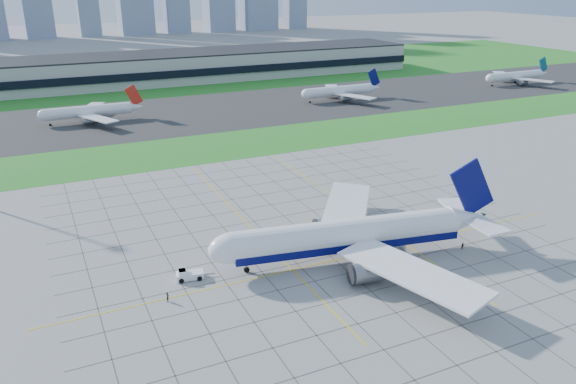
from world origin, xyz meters
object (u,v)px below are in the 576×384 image
object	(u,v)px
airliner	(349,235)
crew_far	(463,246)
distant_jet_2	(340,91)
pushback_tug	(188,275)
crew_near	(168,297)
distant_jet_1	(90,111)
distant_jet_3	(516,76)

from	to	relation	value
airliner	crew_far	bearing A→B (deg)	-5.94
distant_jet_2	crew_far	bearing A→B (deg)	-110.39
crew_far	pushback_tug	bearing A→B (deg)	-161.20
distant_jet_2	crew_near	bearing A→B (deg)	-129.71
airliner	pushback_tug	size ratio (longest dim) A/B	8.05
crew_near	distant_jet_1	bearing A→B (deg)	31.94
distant_jet_2	airliner	bearing A→B (deg)	-119.36
pushback_tug	crew_near	xyz separation A→B (m)	(-5.70, -6.39, -0.00)
distant_jet_2	distant_jet_3	distance (m)	111.00
crew_far	distant_jet_2	size ratio (longest dim) A/B	0.04
airliner	crew_near	xyz separation A→B (m)	(-38.86, -0.39, -4.51)
pushback_tug	distant_jet_3	world-z (taller)	distant_jet_3
airliner	distant_jet_2	xyz separation A→B (m)	(80.94, 143.88, -0.99)
airliner	distant_jet_2	distance (m)	165.08
pushback_tug	crew_near	world-z (taller)	pushback_tug
distant_jet_2	distant_jet_1	bearing A→B (deg)	177.36
distant_jet_1	distant_jet_3	bearing A→B (deg)	-2.22
airliner	distant_jet_2	world-z (taller)	airliner
airliner	distant_jet_1	distance (m)	153.11
distant_jet_1	distant_jet_2	xyz separation A→B (m)	(115.32, -5.31, 0.00)
airliner	distant_jet_1	xyz separation A→B (m)	(-34.38, 149.19, -0.99)
pushback_tug	distant_jet_3	size ratio (longest dim) A/B	0.18
crew_far	distant_jet_3	xyz separation A→B (m)	(167.01, 147.37, 3.66)
pushback_tug	crew_far	distance (m)	59.46
distant_jet_3	crew_far	bearing A→B (deg)	-138.58
crew_near	distant_jet_3	distance (m)	270.34
distant_jet_2	distant_jet_3	size ratio (longest dim) A/B	1.00
distant_jet_1	distant_jet_3	xyz separation A→B (m)	(226.26, -8.77, 0.00)
crew_far	distant_jet_1	distance (m)	167.04
airliner	pushback_tug	bearing A→B (deg)	179.42
pushback_tug	distant_jet_2	world-z (taller)	distant_jet_2
distant_jet_3	pushback_tug	bearing A→B (deg)	-149.15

